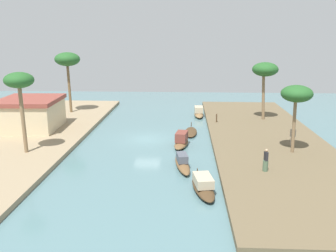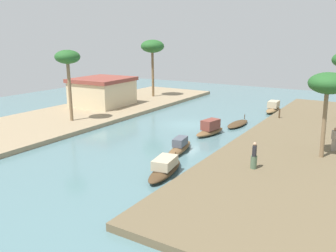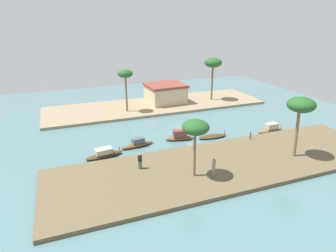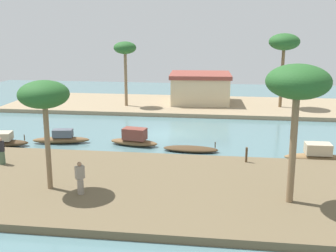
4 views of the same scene
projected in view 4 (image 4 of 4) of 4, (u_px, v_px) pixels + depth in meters
The scene contains 15 objects.
river_water at pixel (167, 134), 32.34m from camera, with size 59.75×59.75×0.00m, color slate.
riverbank_left at pixel (139, 186), 21.34m from camera, with size 36.98×10.45×0.38m, color brown.
riverbank_right at pixel (181, 105), 43.24m from camera, with size 36.98×10.45×0.38m, color #937F60.
sampan_downstream_large at pixel (191, 149), 27.90m from camera, with size 3.90×1.34×0.78m.
sampan_with_tall_canopy at pixel (316, 155), 25.78m from camera, with size 3.97×1.16×1.21m.
sampan_upstream_small at pixel (62, 138), 29.80m from camera, with size 4.32×1.61×1.06m.
sampan_near_left_bank at pixel (134, 139), 29.22m from camera, with size 3.75×1.70×1.30m.
person_on_near_bank at pixel (80, 179), 19.77m from camera, with size 0.48×0.47×1.68m.
person_by_mooring at pixel (1, 153), 24.10m from camera, with size 0.42×0.42×1.66m.
mooring_post at pixel (246, 155), 24.49m from camera, with size 0.14×0.14×0.94m, color #4C3823.
palm_tree_left_near at pixel (44, 96), 19.54m from camera, with size 2.50×2.50×5.60m.
palm_tree_left_far at pixel (298, 84), 17.84m from camera, with size 2.89×2.89×6.54m.
palm_tree_right_tall at pixel (125, 50), 40.66m from camera, with size 2.31×2.31×6.63m.
palm_tree_right_short at pixel (284, 43), 39.81m from camera, with size 3.06×3.06×7.46m.
riverside_building at pixel (200, 88), 43.41m from camera, with size 6.73×6.12×3.19m.
Camera 4 is at (4.08, -30.93, 8.54)m, focal length 42.66 mm.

